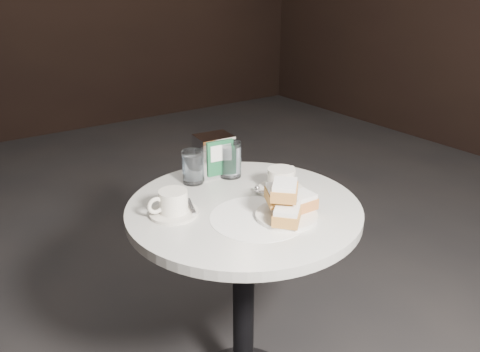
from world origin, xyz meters
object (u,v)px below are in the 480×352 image
coffee_cup_left (173,204)px  water_glass_left (193,167)px  coffee_cup_right (281,182)px  beignet_plate (287,204)px  water_glass_right (230,160)px  cafe_table (244,261)px  napkin_dispenser (214,155)px

coffee_cup_left → water_glass_left: (0.16, 0.17, 0.02)m
water_glass_left → coffee_cup_right: bearing=-48.1°
coffee_cup_left → water_glass_left: bearing=49.5°
beignet_plate → water_glass_right: (0.04, 0.34, 0.02)m
coffee_cup_left → water_glass_right: 0.32m
water_glass_right → water_glass_left: bearing=169.9°
coffee_cup_right → water_glass_left: (-0.19, 0.22, 0.02)m
water_glass_left → coffee_cup_left: bearing=-133.6°
coffee_cup_right → water_glass_right: (-0.06, 0.19, 0.03)m
water_glass_right → coffee_cup_right: bearing=-71.9°
cafe_table → coffee_cup_right: size_ratio=4.06×
coffee_cup_left → coffee_cup_right: bearing=-5.1°
coffee_cup_left → water_glass_left: water_glass_left is taller
cafe_table → water_glass_right: bearing=66.9°
coffee_cup_right → coffee_cup_left: bearing=154.8°
coffee_cup_right → napkin_dispenser: 0.26m
water_glass_left → napkin_dispenser: napkin_dispenser is taller
coffee_cup_left → napkin_dispenser: bearing=39.7°
water_glass_left → napkin_dispenser: 0.10m
beignet_plate → water_glass_left: beignet_plate is taller
beignet_plate → coffee_cup_right: bearing=56.3°
water_glass_right → coffee_cup_left: bearing=-153.7°
beignet_plate → water_glass_right: size_ratio=1.92×
cafe_table → water_glass_right: (0.09, 0.20, 0.26)m
water_glass_left → beignet_plate: bearing=-75.6°
water_glass_right → napkin_dispenser: size_ratio=0.88×
coffee_cup_left → cafe_table: bearing=-13.9°
cafe_table → coffee_cup_right: (0.15, 0.01, 0.23)m
water_glass_right → napkin_dispenser: bearing=126.9°
coffee_cup_right → water_glass_left: size_ratio=1.66×
beignet_plate → water_glass_right: water_glass_right is taller
beignet_plate → water_glass_left: (-0.09, 0.37, 0.01)m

